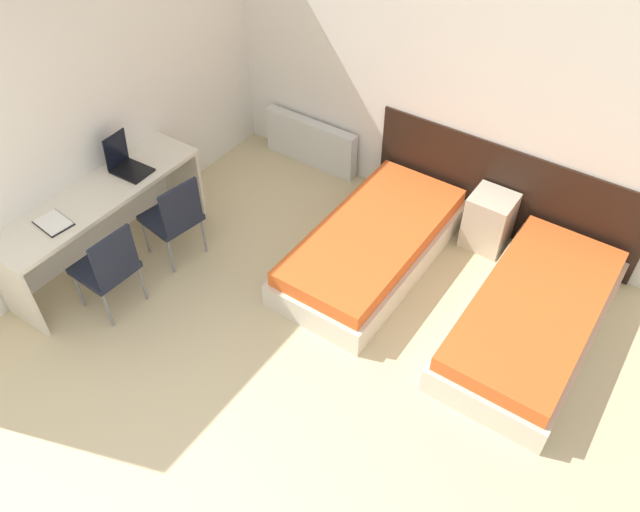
{
  "coord_description": "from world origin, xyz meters",
  "views": [
    {
      "loc": [
        2.01,
        -0.82,
        3.98
      ],
      "look_at": [
        0.0,
        2.1,
        0.55
      ],
      "focal_mm": 35.0,
      "sensor_mm": 36.0,
      "label": 1
    }
  ],
  "objects_px": {
    "laptop": "(126,163)",
    "bed_near_window": "(373,246)",
    "chair_near_notebook": "(108,266)",
    "nightstand": "(489,221)",
    "chair_near_laptop": "(174,215)",
    "bed_near_door": "(532,318)"
  },
  "relations": [
    {
      "from": "chair_near_notebook",
      "to": "nightstand",
      "type": "bearing_deg",
      "value": 50.36
    },
    {
      "from": "nightstand",
      "to": "chair_near_laptop",
      "type": "distance_m",
      "value": 2.82
    },
    {
      "from": "nightstand",
      "to": "chair_near_notebook",
      "type": "height_order",
      "value": "chair_near_notebook"
    },
    {
      "from": "laptop",
      "to": "bed_near_window",
      "type": "bearing_deg",
      "value": 22.08
    },
    {
      "from": "chair_near_laptop",
      "to": "laptop",
      "type": "xyz_separation_m",
      "value": [
        -0.5,
        0.01,
        0.34
      ]
    },
    {
      "from": "nightstand",
      "to": "chair_near_notebook",
      "type": "xyz_separation_m",
      "value": [
        -2.21,
        -2.48,
        0.2
      ]
    },
    {
      "from": "bed_near_window",
      "to": "chair_near_notebook",
      "type": "bearing_deg",
      "value": -131.39
    },
    {
      "from": "nightstand",
      "to": "laptop",
      "type": "height_order",
      "value": "laptop"
    },
    {
      "from": "nightstand",
      "to": "chair_near_notebook",
      "type": "relative_size",
      "value": 0.64
    },
    {
      "from": "bed_near_window",
      "to": "chair_near_notebook",
      "type": "relative_size",
      "value": 2.32
    },
    {
      "from": "bed_near_window",
      "to": "bed_near_door",
      "type": "height_order",
      "value": "same"
    },
    {
      "from": "bed_near_window",
      "to": "chair_near_laptop",
      "type": "bearing_deg",
      "value": -147.97
    },
    {
      "from": "bed_near_window",
      "to": "bed_near_door",
      "type": "xyz_separation_m",
      "value": [
        1.48,
        0.0,
        0.0
      ]
    },
    {
      "from": "bed_near_window",
      "to": "nightstand",
      "type": "relative_size",
      "value": 3.63
    },
    {
      "from": "nightstand",
      "to": "bed_near_window",
      "type": "bearing_deg",
      "value": -132.5
    },
    {
      "from": "bed_near_door",
      "to": "chair_near_laptop",
      "type": "bearing_deg",
      "value": -162.68
    },
    {
      "from": "bed_near_window",
      "to": "laptop",
      "type": "bearing_deg",
      "value": -155.22
    },
    {
      "from": "bed_near_door",
      "to": "chair_near_laptop",
      "type": "distance_m",
      "value": 3.11
    },
    {
      "from": "chair_near_laptop",
      "to": "bed_near_door",
      "type": "bearing_deg",
      "value": 25.76
    },
    {
      "from": "bed_near_door",
      "to": "chair_near_notebook",
      "type": "height_order",
      "value": "chair_near_notebook"
    },
    {
      "from": "nightstand",
      "to": "chair_near_laptop",
      "type": "bearing_deg",
      "value": -142.0
    },
    {
      "from": "nightstand",
      "to": "laptop",
      "type": "bearing_deg",
      "value": -147.65
    }
  ]
}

